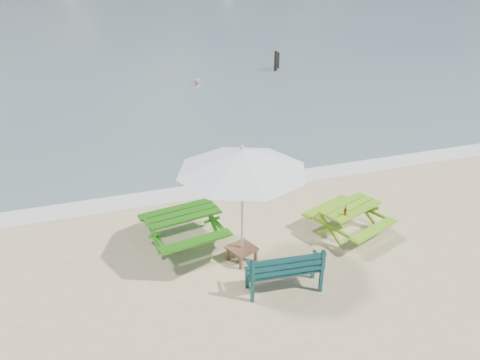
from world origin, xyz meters
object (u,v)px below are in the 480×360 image
object	(u,v)px
side_table	(242,254)
park_bench	(284,277)
picnic_table_right	(349,220)
beer_bottle	(345,212)
swimmer	(197,95)
patio_umbrella	(242,160)
picnic_table_left	(184,228)

from	to	relation	value
side_table	park_bench	bearing A→B (deg)	-67.37
picnic_table_right	park_bench	bearing A→B (deg)	-147.63
picnic_table_right	side_table	bearing A→B (deg)	-174.11
beer_bottle	swimmer	bearing A→B (deg)	89.83
patio_umbrella	picnic_table_right	bearing A→B (deg)	5.89
park_bench	picnic_table_right	bearing A→B (deg)	32.37
picnic_table_left	picnic_table_right	size ratio (longest dim) A/B	0.98
park_bench	side_table	size ratio (longest dim) A/B	2.21
patio_umbrella	beer_bottle	world-z (taller)	patio_umbrella
picnic_table_left	park_bench	world-z (taller)	park_bench
park_bench	side_table	distance (m)	1.30
picnic_table_left	swimmer	size ratio (longest dim) A/B	1.24
picnic_table_right	beer_bottle	size ratio (longest dim) A/B	8.36
picnic_table_left	side_table	distance (m)	1.59
park_bench	patio_umbrella	size ratio (longest dim) A/B	0.44
patio_umbrella	swimmer	distance (m)	15.50
picnic_table_right	side_table	xyz separation A→B (m)	(-2.84, -0.29, -0.17)
patio_umbrella	picnic_table_left	bearing A→B (deg)	132.23
picnic_table_right	beer_bottle	world-z (taller)	beer_bottle
patio_umbrella	swimmer	bearing A→B (deg)	80.32
picnic_table_left	swimmer	bearing A→B (deg)	75.34
picnic_table_right	beer_bottle	bearing A→B (deg)	-136.10
side_table	swimmer	xyz separation A→B (m)	(2.56, 15.00, -0.64)
picnic_table_right	patio_umbrella	distance (m)	3.55
picnic_table_left	side_table	bearing A→B (deg)	-47.77
patio_umbrella	swimmer	world-z (taller)	patio_umbrella
side_table	patio_umbrella	distance (m)	2.28
park_bench	patio_umbrella	world-z (taller)	patio_umbrella
side_table	swimmer	distance (m)	15.23
side_table	beer_bottle	xyz separation A→B (m)	(2.51, -0.02, 0.64)
picnic_table_right	picnic_table_left	bearing A→B (deg)	167.33
picnic_table_left	patio_umbrella	world-z (taller)	patio_umbrella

